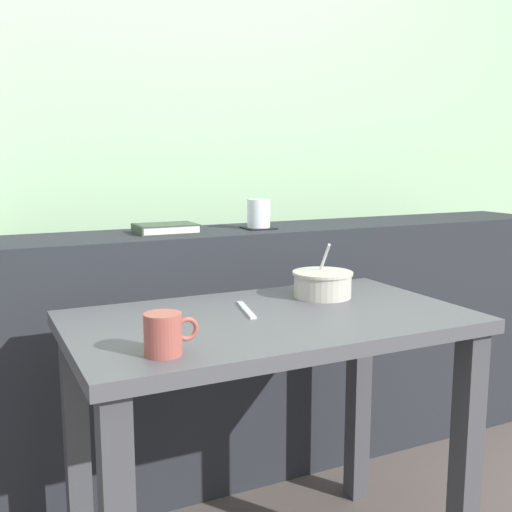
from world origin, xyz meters
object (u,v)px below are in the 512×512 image
at_px(ceramic_mug, 164,334).
at_px(breakfast_table, 270,369).
at_px(juice_glass, 259,215).
at_px(fork_utensil, 246,310).
at_px(coaster_square, 259,228).
at_px(closed_book, 165,228).
at_px(soup_bowl, 322,284).

bearing_deg(ceramic_mug, breakfast_table, 28.96).
height_order(breakfast_table, juice_glass, juice_glass).
relative_size(juice_glass, fork_utensil, 0.57).
height_order(coaster_square, fork_utensil, coaster_square).
bearing_deg(coaster_square, breakfast_table, -113.36).
bearing_deg(ceramic_mug, juice_glass, 52.33).
bearing_deg(breakfast_table, juice_glass, 66.64).
bearing_deg(fork_utensil, breakfast_table, -47.70).
height_order(fork_utensil, ceramic_mug, ceramic_mug).
distance_m(breakfast_table, juice_glass, 0.69).
xyz_separation_m(breakfast_table, juice_glass, (0.24, 0.55, 0.33)).
height_order(closed_book, soup_bowl, closed_book).
relative_size(coaster_square, closed_book, 0.51).
height_order(coaster_square, juice_glass, juice_glass).
bearing_deg(breakfast_table, fork_utensil, 119.57).
xyz_separation_m(coaster_square, juice_glass, (-0.00, 0.00, 0.05)).
distance_m(coaster_square, closed_book, 0.33).
distance_m(closed_book, ceramic_mug, 0.82).
relative_size(juice_glass, ceramic_mug, 0.86).
distance_m(fork_utensil, ceramic_mug, 0.38).
distance_m(coaster_square, soup_bowl, 0.45).
bearing_deg(soup_bowl, juice_glass, 88.14).
bearing_deg(coaster_square, closed_book, 173.99).
relative_size(fork_utensil, ceramic_mug, 1.50).
distance_m(breakfast_table, coaster_square, 0.67).
bearing_deg(soup_bowl, breakfast_table, -152.83).
bearing_deg(juice_glass, ceramic_mug, -127.67).
bearing_deg(soup_bowl, coaster_square, 88.14).
relative_size(juice_glass, soup_bowl, 0.57).
bearing_deg(closed_book, breakfast_table, -81.90).
height_order(breakfast_table, soup_bowl, soup_bowl).
distance_m(juice_glass, ceramic_mug, 0.94).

